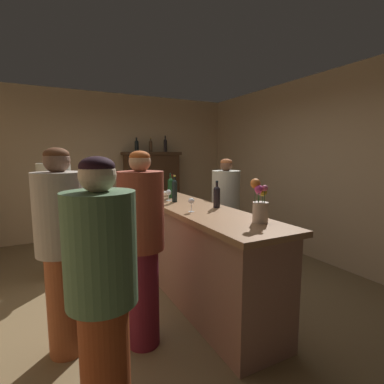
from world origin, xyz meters
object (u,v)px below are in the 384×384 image
object	(u,v)px
wine_bottle_riesling	(171,187)
display_bottle_center	(165,145)
display_bottle_left	(137,145)
display_bottle_midleft	(151,146)
bar_counter	(192,250)
wine_bottle_merlot	(175,190)
flower_arrangement	(260,204)
patron_in_navy	(102,290)
patron_redhead	(142,243)
patron_tall	(62,245)
wine_glass_front	(191,202)
wine_bottle_malbec	(161,189)
bartender	(226,210)
cheese_plate	(168,192)
patron_near_entrance	(56,209)
wine_bottle_chardonnay	(171,186)
display_cabinet	(152,191)
wine_glass_mid	(169,193)
wine_bottle_pinot	(148,183)
wine_bottle_rose	(217,196)

from	to	relation	value
wine_bottle_riesling	display_bottle_center	size ratio (longest dim) A/B	0.98
display_bottle_left	display_bottle_midleft	distance (m)	0.29
bar_counter	display_bottle_left	distance (m)	3.04
wine_bottle_merlot	flower_arrangement	xyz separation A→B (m)	(0.22, -1.30, 0.01)
bar_counter	patron_in_navy	bearing A→B (deg)	-133.58
flower_arrangement	display_bottle_midleft	size ratio (longest dim) A/B	1.32
display_bottle_left	patron_redhead	size ratio (longest dim) A/B	0.17
display_bottle_left	patron_tall	size ratio (longest dim) A/B	0.17
wine_glass_front	display_bottle_midleft	xyz separation A→B (m)	(0.64, 3.06, 0.64)
wine_bottle_malbec	patron_tall	distance (m)	1.64
bar_counter	bartender	world-z (taller)	bartender
cheese_plate	patron_near_entrance	world-z (taller)	patron_near_entrance
wine_bottle_merlot	bar_counter	bearing A→B (deg)	-77.67
bar_counter	wine_bottle_chardonnay	size ratio (longest dim) A/B	9.57
display_bottle_center	bartender	bearing A→B (deg)	-90.78
patron_redhead	bartender	xyz separation A→B (m)	(1.54, 1.07, -0.06)
patron_near_entrance	bartender	world-z (taller)	patron_near_entrance
bar_counter	wine_bottle_riesling	world-z (taller)	wine_bottle_riesling
bar_counter	cheese_plate	xyz separation A→B (m)	(0.19, 1.16, 0.52)
flower_arrangement	cheese_plate	xyz separation A→B (m)	(0.04, 2.13, -0.16)
display_cabinet	patron_in_navy	xyz separation A→B (m)	(-1.70, -4.03, 0.01)
wine_bottle_riesling	cheese_plate	size ratio (longest dim) A/B	1.96
display_cabinet	patron_near_entrance	world-z (taller)	patron_near_entrance
wine_glass_mid	display_bottle_midleft	size ratio (longest dim) A/B	0.48
wine_bottle_riesling	wine_bottle_pinot	world-z (taller)	wine_bottle_pinot
wine_bottle_malbec	display_bottle_center	world-z (taller)	display_bottle_center
wine_bottle_chardonnay	wine_bottle_merlot	distance (m)	0.65
wine_glass_front	bartender	xyz separation A→B (m)	(0.93, 0.76, -0.30)
display_cabinet	display_bottle_midleft	size ratio (longest dim) A/B	5.81
flower_arrangement	patron_tall	bearing A→B (deg)	160.16
wine_bottle_chardonnay	wine_bottle_pinot	distance (m)	0.37
wine_bottle_pinot	cheese_plate	xyz separation A→B (m)	(0.31, -0.04, -0.14)
bar_counter	wine_glass_mid	distance (m)	0.77
wine_bottle_rose	wine_bottle_pinot	bearing A→B (deg)	102.19
wine_bottle_pinot	bartender	world-z (taller)	bartender
display_cabinet	cheese_plate	xyz separation A→B (m)	(-0.30, -1.60, 0.18)
display_bottle_midleft	display_cabinet	bearing A→B (deg)	0.00
display_cabinet	wine_bottle_rose	distance (m)	3.01
wine_bottle_merlot	wine_glass_mid	size ratio (longest dim) A/B	2.35
wine_glass_front	patron_tall	xyz separation A→B (m)	(-1.20, -0.12, -0.23)
display_bottle_left	patron_redhead	bearing A→B (deg)	-105.95
display_bottle_left	patron_redhead	distance (m)	3.62
wine_bottle_rose	bartender	world-z (taller)	bartender
display_bottle_left	wine_bottle_riesling	bearing A→B (deg)	-94.66
display_bottle_center	bartender	world-z (taller)	display_bottle_center
bar_counter	cheese_plate	distance (m)	1.28
display_bottle_midleft	bartender	bearing A→B (deg)	-82.90
wine_bottle_merlot	display_bottle_midleft	distance (m)	2.57
patron_tall	patron_in_navy	world-z (taller)	patron_tall
wine_bottle_riesling	wine_bottle_rose	bearing A→B (deg)	-78.80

